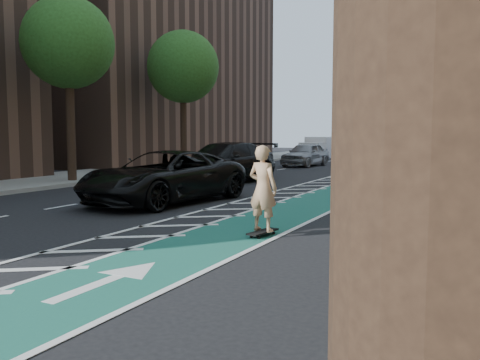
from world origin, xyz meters
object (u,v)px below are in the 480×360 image
Objects in this scene: skateboarder at (263,188)px; suv_near at (165,177)px; suv_far at (224,163)px; barrel_a at (148,179)px.

skateboarder reaches higher than suv_near.
suv_near is 6.34m from suv_far.
skateboarder is at bearing -51.05° from suv_far.
suv_near reaches higher than barrel_a.
suv_far is 7.33× the size of barrel_a.
suv_near is 3.80m from barrel_a.
suv_far is (-6.10, 9.54, -0.14)m from skateboarder.
suv_far is at bearing 109.29° from suv_near.
suv_near is at bearing -71.63° from suv_far.
suv_far is at bearing -48.66° from skateboarder.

